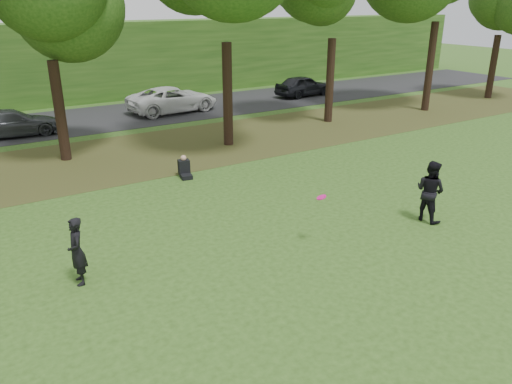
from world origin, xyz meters
TOP-DOWN VIEW (x-y plane):
  - ground at (0.00, 0.00)m, footprint 120.00×120.00m
  - leaf_litter at (0.00, 13.00)m, footprint 60.00×7.00m
  - street at (0.00, 21.00)m, footprint 70.00×7.00m
  - far_hedge at (0.00, 27.00)m, footprint 70.00×3.00m
  - player_left at (-4.96, 3.47)m, footprint 0.45×0.64m
  - player_right at (5.03, 1.55)m, footprint 0.81×0.99m
  - parked_cars at (-1.18, 20.11)m, footprint 36.12×3.58m
  - frisbee at (1.18, 2.03)m, footprint 0.32×0.34m
  - seated_person at (0.36, 9.22)m, footprint 0.54×0.79m

SIDE VIEW (x-z plane):
  - ground at x=0.00m, z-range 0.00..0.00m
  - leaf_litter at x=0.00m, z-range 0.00..0.01m
  - street at x=0.00m, z-range 0.00..0.02m
  - seated_person at x=0.36m, z-range -0.10..0.73m
  - parked_cars at x=-1.18m, z-range -0.01..1.49m
  - player_left at x=-4.96m, z-range 0.00..1.68m
  - player_right at x=5.03m, z-range 0.00..1.90m
  - frisbee at x=1.18m, z-range 1.32..1.48m
  - far_hedge at x=0.00m, z-range 0.00..5.00m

